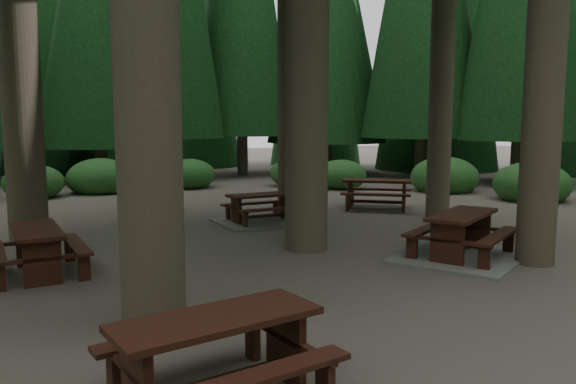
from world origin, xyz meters
name	(u,v)px	position (x,y,z in m)	size (l,w,h in m)	color
ground	(273,255)	(0.00, 0.00, 0.00)	(80.00, 80.00, 0.00)	#554E45
picnic_table_a	(461,242)	(3.09, -1.64, 0.29)	(3.15, 3.00, 0.84)	gray
picnic_table_b	(37,244)	(-4.05, 0.29, 0.52)	(1.60, 1.92, 0.78)	#381810
picnic_table_c	(261,213)	(1.05, 3.24, 0.24)	(2.22, 1.87, 0.72)	gray
picnic_table_d	(377,189)	(4.95, 4.01, 0.55)	(2.48, 2.40, 0.84)	#381810
picnic_table_e	(217,345)	(-2.62, -4.96, 0.53)	(2.09, 1.80, 0.80)	#381810
shrub_ring	(290,225)	(0.70, 0.75, 0.40)	(23.86, 24.64, 1.49)	#1C5224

